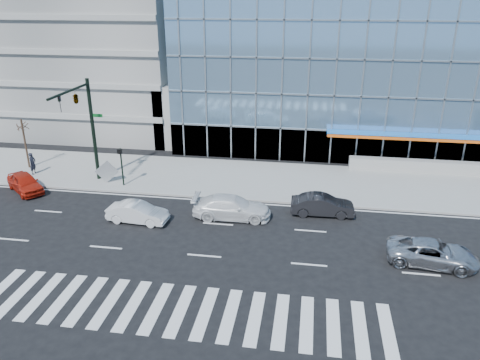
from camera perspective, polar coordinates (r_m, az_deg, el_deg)
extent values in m
plane|color=black|center=(30.77, -2.70, -5.38)|extent=(160.00, 160.00, 0.00)
cube|color=gray|center=(37.89, -0.28, 0.24)|extent=(120.00, 8.00, 0.15)
cube|color=#77A2C7|center=(53.77, 18.38, 13.89)|extent=(42.00, 26.00, 15.00)
cube|color=gray|center=(58.78, -17.74, 17.05)|extent=(24.00, 24.00, 20.00)
cube|color=gray|center=(47.54, -5.55, 8.40)|extent=(6.00, 8.00, 6.00)
cylinder|color=black|center=(38.06, -17.47, 5.79)|extent=(0.28, 0.28, 8.00)
cylinder|color=black|center=(34.84, -20.13, 10.14)|extent=(0.18, 5.60, 0.18)
imported|color=black|center=(33.77, -21.11, 8.61)|extent=(0.18, 0.22, 1.10)
imported|color=black|center=(35.65, -19.40, 9.49)|extent=(0.48, 2.24, 0.90)
cube|color=#0C591E|center=(37.57, -17.05, 7.53)|extent=(0.90, 0.05, 0.25)
cylinder|color=black|center=(36.93, -14.20, 1.56)|extent=(0.12, 0.12, 3.00)
cube|color=black|center=(36.38, -14.47, 3.39)|extent=(0.30, 0.25, 0.35)
cylinder|color=#332319|center=(43.29, -24.70, 4.04)|extent=(0.16, 0.16, 4.20)
ellipsoid|color=#332319|center=(42.85, -25.06, 6.17)|extent=(1.10, 1.10, 0.90)
imported|color=silver|center=(28.32, 22.41, -8.23)|extent=(5.15, 2.85, 1.37)
imported|color=white|center=(31.27, -1.01, -3.33)|extent=(5.30, 2.35, 1.51)
imported|color=silver|center=(31.46, -12.38, -3.91)|extent=(4.11, 1.69, 1.33)
imported|color=black|center=(32.17, 10.02, -3.04)|extent=(4.33, 1.66, 1.41)
imported|color=#B41E0D|center=(38.88, -24.74, -0.32)|extent=(4.23, 3.86, 1.40)
imported|color=black|center=(41.87, -23.96, 1.86)|extent=(0.49, 0.69, 1.81)
cube|color=#A4A4A4|center=(37.96, -15.92, 1.00)|extent=(1.69, 0.80, 1.83)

